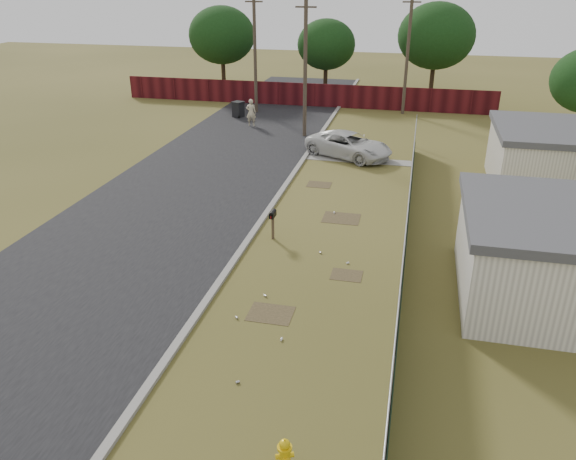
% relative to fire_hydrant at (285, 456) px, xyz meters
% --- Properties ---
extents(ground, '(120.00, 120.00, 0.00)m').
position_rel_fire_hydrant_xyz_m(ground, '(-1.04, 10.84, -0.42)').
color(ground, olive).
rests_on(ground, ground).
extents(street, '(15.10, 60.00, 0.12)m').
position_rel_fire_hydrant_xyz_m(street, '(-7.80, 18.89, -0.40)').
color(street, black).
rests_on(street, ground).
extents(chainlink_fence, '(0.10, 27.06, 2.02)m').
position_rel_fire_hydrant_xyz_m(chainlink_fence, '(2.08, 11.86, 0.38)').
color(chainlink_fence, gray).
rests_on(chainlink_fence, ground).
extents(privacy_fence, '(30.00, 0.12, 1.80)m').
position_rel_fire_hydrant_xyz_m(privacy_fence, '(-7.04, 35.84, 0.48)').
color(privacy_fence, '#4F1115').
rests_on(privacy_fence, ground).
extents(utility_poles, '(12.60, 8.24, 9.00)m').
position_rel_fire_hydrant_xyz_m(utility_poles, '(-4.71, 31.50, 4.28)').
color(utility_poles, '#453A2E').
rests_on(utility_poles, ground).
extents(horizon_trees, '(33.32, 31.94, 7.78)m').
position_rel_fire_hydrant_xyz_m(horizon_trees, '(-0.20, 34.39, 4.21)').
color(horizon_trees, '#372819').
rests_on(horizon_trees, ground).
extents(fire_hydrant, '(0.47, 0.47, 0.89)m').
position_rel_fire_hydrant_xyz_m(fire_hydrant, '(0.00, 0.00, 0.00)').
color(fire_hydrant, '#DBB20B').
rests_on(fire_hydrant, ground).
extents(mailbox, '(0.19, 0.53, 1.22)m').
position_rel_fire_hydrant_xyz_m(mailbox, '(-3.14, 11.17, 0.55)').
color(mailbox, brown).
rests_on(mailbox, ground).
extents(pickup_truck, '(5.63, 4.41, 1.42)m').
position_rel_fire_hydrant_xyz_m(pickup_truck, '(-1.60, 22.88, 0.30)').
color(pickup_truck, silver).
rests_on(pickup_truck, ground).
extents(pedestrian, '(0.72, 0.51, 1.88)m').
position_rel_fire_hydrant_xyz_m(pedestrian, '(-9.18, 28.59, 0.53)').
color(pedestrian, beige).
rests_on(pedestrian, ground).
extents(trash_bin, '(0.97, 1.04, 1.15)m').
position_rel_fire_hydrant_xyz_m(trash_bin, '(-10.89, 30.96, 0.17)').
color(trash_bin, black).
rests_on(trash_bin, ground).
extents(scattered_litter, '(2.99, 11.98, 0.07)m').
position_rel_fire_hydrant_xyz_m(scattered_litter, '(-1.46, 7.64, -0.38)').
color(scattered_litter, silver).
rests_on(scattered_litter, ground).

